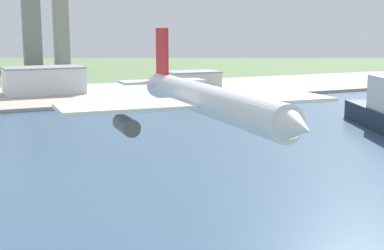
# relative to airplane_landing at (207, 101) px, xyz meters

# --- Properties ---
(ground_plane) EXTENTS (2400.00, 2400.00, 0.00)m
(ground_plane) POSITION_rel_airplane_landing_xyz_m (34.17, 179.69, -44.12)
(ground_plane) COLOR #5B794C
(water_bay) EXTENTS (840.00, 360.00, 0.15)m
(water_bay) POSITION_rel_airplane_landing_xyz_m (34.17, 119.69, -44.05)
(water_bay) COLOR #385675
(water_bay) RESTS_ON ground
(industrial_pier) EXTENTS (840.00, 140.00, 2.50)m
(industrial_pier) POSITION_rel_airplane_landing_xyz_m (34.17, 369.69, -42.87)
(industrial_pier) COLOR #ADA499
(industrial_pier) RESTS_ON ground
(airplane_landing) EXTENTS (36.91, 43.30, 12.73)m
(airplane_landing) POSITION_rel_airplane_landing_xyz_m (0.00, 0.00, 0.00)
(airplane_landing) COLOR silver
(warehouse_main) EXTENTS (61.31, 36.51, 21.08)m
(warehouse_main) POSITION_rel_airplane_landing_xyz_m (45.94, 379.56, -31.06)
(warehouse_main) COLOR white
(warehouse_main) RESTS_ON industrial_pier
(warehouse_annex) EXTENTS (45.20, 28.75, 14.32)m
(warehouse_annex) POSITION_rel_airplane_landing_xyz_m (170.64, 368.27, -34.44)
(warehouse_annex) COLOR silver
(warehouse_annex) RESTS_ON industrial_pier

